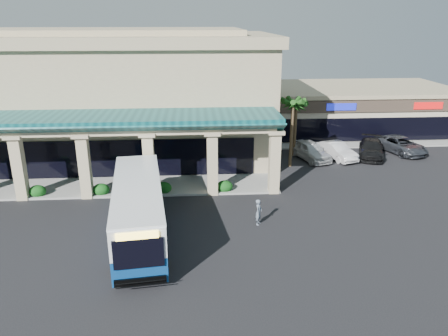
{
  "coord_description": "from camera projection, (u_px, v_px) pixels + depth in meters",
  "views": [
    {
      "loc": [
        0.26,
        -24.45,
        12.31
      ],
      "look_at": [
        2.3,
        4.61,
        2.2
      ],
      "focal_mm": 35.0,
      "sensor_mm": 36.0,
      "label": 1
    }
  ],
  "objects": [
    {
      "name": "car_gray",
      "position": [
        400.0,
        145.0,
        41.58
      ],
      "size": [
        4.11,
        6.06,
        1.54
      ],
      "primitive_type": "imported",
      "rotation": [
        0.0,
        0.0,
        0.31
      ],
      "color": "#373A42",
      "rests_on": "ground"
    },
    {
      "name": "car_white",
      "position": [
        337.0,
        151.0,
        39.8
      ],
      "size": [
        2.91,
        4.84,
        1.51
      ],
      "primitive_type": "imported",
      "rotation": [
        0.0,
        0.0,
        0.31
      ],
      "color": "white",
      "rests_on": "ground"
    },
    {
      "name": "car_red",
      "position": [
        371.0,
        149.0,
        40.35
      ],
      "size": [
        3.93,
        5.76,
        1.55
      ],
      "primitive_type": "imported",
      "rotation": [
        0.0,
        0.0,
        -0.36
      ],
      "color": "black",
      "rests_on": "ground"
    },
    {
      "name": "strip_mall",
      "position": [
        349.0,
        108.0,
        50.07
      ],
      "size": [
        22.5,
        12.5,
        4.9
      ],
      "primitive_type": null,
      "color": "beige",
      "rests_on": "ground"
    },
    {
      "name": "palm_1",
      "position": [
        295.0,
        125.0,
        39.93
      ],
      "size": [
        2.4,
        2.4,
        5.8
      ],
      "primitive_type": null,
      "color": "#143A0F",
      "rests_on": "ground"
    },
    {
      "name": "broadleaf_tree",
      "position": [
        265.0,
        119.0,
        44.68
      ],
      "size": [
        2.6,
        2.6,
        4.81
      ],
      "primitive_type": null,
      "color": "#0F4511",
      "rests_on": "ground"
    },
    {
      "name": "arcade",
      "position": [
        82.0,
        153.0,
        32.01
      ],
      "size": [
        30.0,
        6.2,
        5.7
      ],
      "primitive_type": null,
      "color": "#0C4448",
      "rests_on": "ground"
    },
    {
      "name": "main_building",
      "position": [
        103.0,
        94.0,
        39.75
      ],
      "size": [
        30.8,
        14.8,
        11.35
      ],
      "primitive_type": null,
      "color": "tan",
      "rests_on": "ground"
    },
    {
      "name": "palm_0",
      "position": [
        292.0,
        129.0,
        36.91
      ],
      "size": [
        2.4,
        2.4,
        6.6
      ],
      "primitive_type": null,
      "color": "#143A0F",
      "rests_on": "ground"
    },
    {
      "name": "car_silver",
      "position": [
        310.0,
        150.0,
        39.59
      ],
      "size": [
        3.37,
        5.34,
        1.69
      ],
      "primitive_type": "imported",
      "rotation": [
        0.0,
        0.0,
        0.3
      ],
      "color": "silver",
      "rests_on": "ground"
    },
    {
      "name": "transit_bus",
      "position": [
        138.0,
        211.0,
        25.38
      ],
      "size": [
        4.11,
        12.02,
        3.29
      ],
      "primitive_type": null,
      "rotation": [
        0.0,
        0.0,
        0.12
      ],
      "color": "navy",
      "rests_on": "ground"
    },
    {
      "name": "pedestrian",
      "position": [
        259.0,
        212.0,
        27.12
      ],
      "size": [
        0.6,
        0.71,
        1.66
      ],
      "primitive_type": "imported",
      "rotation": [
        0.0,
        0.0,
        1.17
      ],
      "color": "slate",
      "rests_on": "ground"
    },
    {
      "name": "ground",
      "position": [
        192.0,
        227.0,
        27.06
      ],
      "size": [
        110.0,
        110.0,
        0.0
      ],
      "primitive_type": "plane",
      "color": "black"
    }
  ]
}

